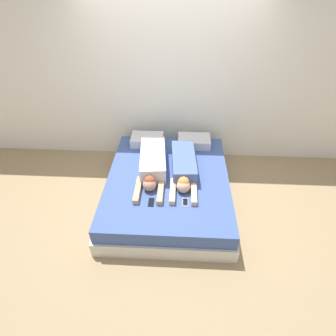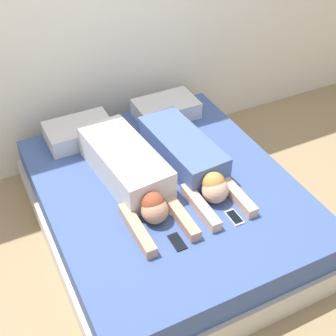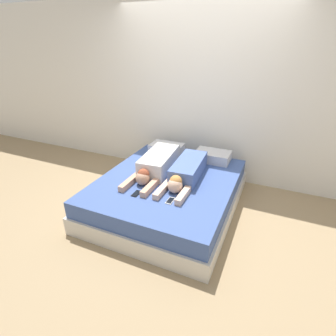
{
  "view_description": "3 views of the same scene",
  "coord_description": "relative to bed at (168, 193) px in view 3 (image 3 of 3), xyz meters",
  "views": [
    {
      "loc": [
        0.14,
        -2.65,
        2.77
      ],
      "look_at": [
        0.0,
        0.0,
        0.58
      ],
      "focal_mm": 28.0,
      "sensor_mm": 36.0,
      "label": 1
    },
    {
      "loc": [
        -1.06,
        -2.13,
        2.54
      ],
      "look_at": [
        0.0,
        0.0,
        0.58
      ],
      "focal_mm": 50.0,
      "sensor_mm": 36.0,
      "label": 2
    },
    {
      "loc": [
        1.19,
        -2.68,
        2.01
      ],
      "look_at": [
        0.0,
        0.0,
        0.58
      ],
      "focal_mm": 28.0,
      "sensor_mm": 36.0,
      "label": 3
    }
  ],
  "objects": [
    {
      "name": "pillow_head_right",
      "position": [
        0.37,
        0.77,
        0.29
      ],
      "size": [
        0.49,
        0.32,
        0.14
      ],
      "color": "silver",
      "rests_on": "bed"
    },
    {
      "name": "cell_phone_right",
      "position": [
        0.23,
        -0.47,
        0.22
      ],
      "size": [
        0.07,
        0.14,
        0.01
      ],
      "color": "silver",
      "rests_on": "bed"
    },
    {
      "name": "cell_phone_left",
      "position": [
        -0.18,
        -0.49,
        0.22
      ],
      "size": [
        0.07,
        0.14,
        0.01
      ],
      "color": "black",
      "rests_on": "bed"
    },
    {
      "name": "pillow_head_left",
      "position": [
        -0.37,
        0.77,
        0.29
      ],
      "size": [
        0.49,
        0.32,
        0.14
      ],
      "color": "silver",
      "rests_on": "bed"
    },
    {
      "name": "wall_back",
      "position": [
        0.0,
        1.14,
        1.09
      ],
      "size": [
        12.0,
        0.06,
        2.6
      ],
      "color": "white",
      "rests_on": "ground_plane"
    },
    {
      "name": "ground_plane",
      "position": [
        0.0,
        0.0,
        -0.21
      ],
      "size": [
        12.0,
        12.0,
        0.0
      ],
      "primitive_type": "plane",
      "color": "#9E8460"
    },
    {
      "name": "bed",
      "position": [
        0.0,
        0.0,
        0.0
      ],
      "size": [
        1.69,
        1.99,
        0.43
      ],
      "color": "beige",
      "rests_on": "ground_plane"
    },
    {
      "name": "person_left",
      "position": [
        -0.22,
        0.13,
        0.33
      ],
      "size": [
        0.41,
        1.16,
        0.24
      ],
      "color": "silver",
      "rests_on": "bed"
    },
    {
      "name": "person_right",
      "position": [
        0.21,
        0.09,
        0.32
      ],
      "size": [
        0.36,
        1.1,
        0.21
      ],
      "color": "#4C66A5",
      "rests_on": "bed"
    }
  ]
}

